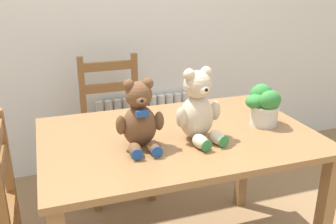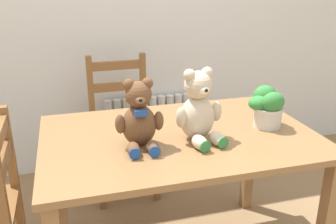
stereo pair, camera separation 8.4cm
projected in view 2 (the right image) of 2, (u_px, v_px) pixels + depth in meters
The scene contains 6 objects.
radiator at pixel (158, 133), 3.06m from camera, with size 0.85×0.10×0.56m.
dining_table at pixel (179, 154), 1.81m from camera, with size 1.28×0.85×0.76m.
wooden_chair_behind at pixel (122, 128), 2.62m from camera, with size 0.41×0.44×0.95m.
teddy_bear_left at pixel (139, 118), 1.61m from camera, with size 0.21×0.21×0.30m.
teddy_bear_right at pixel (199, 110), 1.67m from camera, with size 0.23×0.25×0.33m.
potted_plant at pixel (268, 106), 1.82m from camera, with size 0.17×0.17×0.20m.
Camera 2 is at (-0.49, -1.12, 1.47)m, focal length 40.00 mm.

